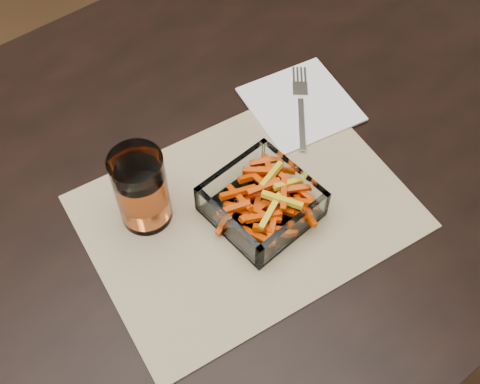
{
  "coord_description": "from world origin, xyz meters",
  "views": [
    {
      "loc": [
        -0.21,
        -0.46,
        1.49
      ],
      "look_at": [
        0.08,
        -0.08,
        0.78
      ],
      "focal_mm": 45.0,
      "sensor_mm": 36.0,
      "label": 1
    }
  ],
  "objects_px": {
    "dining_table": "(167,229)",
    "fork": "(301,104)",
    "glass_bowl": "(261,204)",
    "tumbler": "(142,191)"
  },
  "relations": [
    {
      "from": "glass_bowl",
      "to": "tumbler",
      "type": "distance_m",
      "value": 0.17
    },
    {
      "from": "tumbler",
      "to": "fork",
      "type": "distance_m",
      "value": 0.32
    },
    {
      "from": "glass_bowl",
      "to": "fork",
      "type": "xyz_separation_m",
      "value": [
        0.18,
        0.12,
        -0.02
      ]
    },
    {
      "from": "dining_table",
      "to": "glass_bowl",
      "type": "relative_size",
      "value": 11.07
    },
    {
      "from": "tumbler",
      "to": "fork",
      "type": "relative_size",
      "value": 0.86
    },
    {
      "from": "dining_table",
      "to": "fork",
      "type": "height_order",
      "value": "fork"
    },
    {
      "from": "dining_table",
      "to": "fork",
      "type": "xyz_separation_m",
      "value": [
        0.28,
        0.01,
        0.1
      ]
    },
    {
      "from": "dining_table",
      "to": "glass_bowl",
      "type": "height_order",
      "value": "glass_bowl"
    },
    {
      "from": "tumbler",
      "to": "dining_table",
      "type": "bearing_deg",
      "value": 20.68
    },
    {
      "from": "glass_bowl",
      "to": "fork",
      "type": "bearing_deg",
      "value": 33.67
    }
  ]
}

